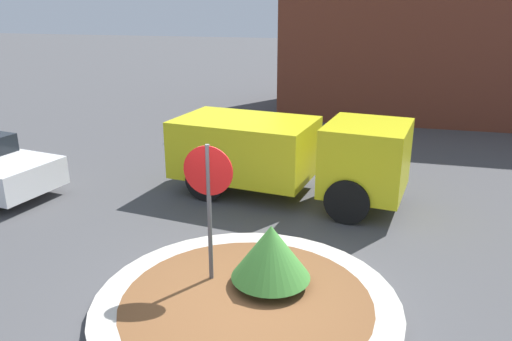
% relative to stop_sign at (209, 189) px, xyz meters
% --- Properties ---
extents(ground_plane, '(120.00, 120.00, 0.00)m').
position_rel_stop_sign_xyz_m(ground_plane, '(0.73, -0.48, -1.69)').
color(ground_plane, '#474749').
extents(traffic_island, '(4.70, 4.70, 0.13)m').
position_rel_stop_sign_xyz_m(traffic_island, '(0.73, -0.48, -1.63)').
color(traffic_island, '#BCB7AD').
rests_on(traffic_island, ground_plane).
extents(stop_sign, '(0.79, 0.07, 2.42)m').
position_rel_stop_sign_xyz_m(stop_sign, '(0.00, 0.00, 0.00)').
color(stop_sign, '#4C4C51').
rests_on(stop_sign, ground_plane).
extents(island_shrub, '(1.27, 1.27, 1.03)m').
position_rel_stop_sign_xyz_m(island_shrub, '(0.99, 0.04, -0.97)').
color(island_shrub, brown).
rests_on(island_shrub, traffic_island).
extents(utility_truck, '(5.63, 2.78, 1.95)m').
position_rel_stop_sign_xyz_m(utility_truck, '(0.40, 4.24, -0.58)').
color(utility_truck, gold).
rests_on(utility_truck, ground_plane).
extents(storefront_building, '(14.70, 6.07, 6.98)m').
position_rel_stop_sign_xyz_m(storefront_building, '(5.78, 15.24, 1.80)').
color(storefront_building, brown).
rests_on(storefront_building, ground_plane).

